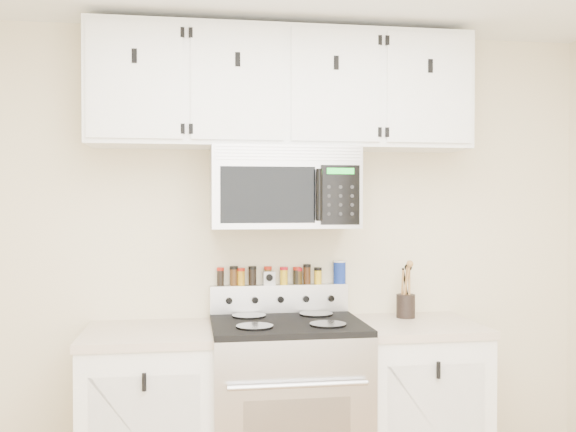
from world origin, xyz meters
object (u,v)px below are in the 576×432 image
object	(u,v)px
utensil_crock	(406,304)
microwave	(283,188)
salt_canister	(340,272)
range	(287,411)

from	to	relation	value
utensil_crock	microwave	bearing A→B (deg)	-177.15
utensil_crock	salt_canister	xyz separation A→B (m)	(-0.34, 0.12, 0.17)
range	utensil_crock	xyz separation A→B (m)	(0.68, 0.16, 0.51)
range	salt_canister	distance (m)	0.81
microwave	utensil_crock	size ratio (longest dim) A/B	2.54
range	microwave	world-z (taller)	microwave
range	microwave	bearing A→B (deg)	89.77
range	salt_canister	bearing A→B (deg)	39.70
microwave	salt_canister	world-z (taller)	microwave
microwave	salt_canister	distance (m)	0.60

